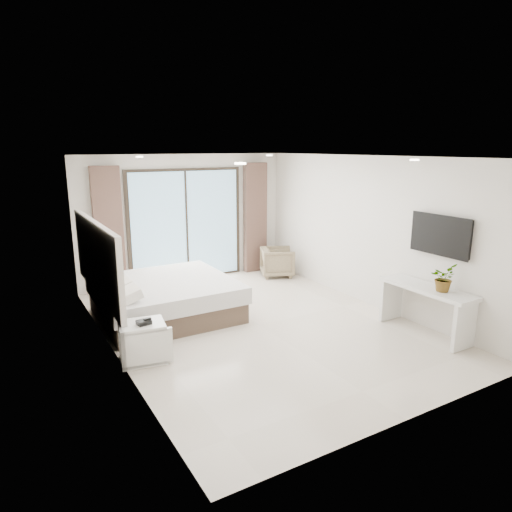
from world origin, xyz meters
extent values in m
plane|color=beige|center=(0.00, 0.00, 0.00)|extent=(6.20, 6.20, 0.00)
cube|color=silver|center=(0.00, 3.10, 1.35)|extent=(4.60, 0.02, 2.70)
cube|color=silver|center=(0.00, -3.10, 1.35)|extent=(4.60, 0.02, 2.70)
cube|color=silver|center=(-2.30, 0.00, 1.35)|extent=(0.02, 6.20, 2.70)
cube|color=silver|center=(2.30, 0.00, 1.35)|extent=(0.02, 6.20, 2.70)
cube|color=white|center=(0.00, 0.00, 2.70)|extent=(4.60, 6.20, 0.02)
cube|color=silver|center=(-2.25, 1.17, 1.15)|extent=(0.08, 3.00, 1.20)
cube|color=black|center=(2.25, -1.60, 1.55)|extent=(0.06, 1.00, 0.58)
cube|color=black|center=(2.21, -1.60, 1.55)|extent=(0.02, 1.04, 0.62)
cube|color=black|center=(0.00, 3.07, 1.20)|extent=(2.56, 0.04, 2.42)
cube|color=#88BBDA|center=(0.00, 3.04, 1.20)|extent=(2.40, 0.01, 2.30)
cube|color=brown|center=(-1.65, 2.96, 1.25)|extent=(0.55, 0.14, 2.50)
cube|color=brown|center=(1.65, 2.96, 1.25)|extent=(0.55, 0.14, 2.50)
cylinder|color=white|center=(-1.30, -1.80, 2.68)|extent=(0.12, 0.12, 0.02)
cylinder|color=white|center=(1.30, -1.80, 2.68)|extent=(0.12, 0.12, 0.02)
cylinder|color=white|center=(-1.30, 1.80, 2.68)|extent=(0.12, 0.12, 0.02)
cylinder|color=white|center=(1.30, 1.80, 2.68)|extent=(0.12, 0.12, 0.02)
cube|color=brown|center=(-1.18, 1.17, 0.17)|extent=(2.14, 2.03, 0.34)
cube|color=silver|center=(-1.18, 1.17, 0.48)|extent=(2.23, 2.12, 0.28)
cube|color=silver|center=(-1.95, 0.47, 0.69)|extent=(0.28, 0.43, 0.14)
cube|color=silver|center=(-1.95, 0.93, 0.69)|extent=(0.28, 0.43, 0.14)
cube|color=silver|center=(-1.95, 1.40, 0.69)|extent=(0.28, 0.43, 0.14)
cube|color=silver|center=(-1.95, 1.86, 0.69)|extent=(0.28, 0.43, 0.14)
cube|color=white|center=(-2.02, -0.31, 0.52)|extent=(0.67, 0.58, 0.05)
cube|color=white|center=(-2.02, -0.31, 0.03)|extent=(0.67, 0.58, 0.05)
cube|color=white|center=(-2.02, -0.53, 0.27)|extent=(0.60, 0.15, 0.49)
cube|color=white|center=(-2.02, -0.09, 0.27)|extent=(0.60, 0.15, 0.49)
cube|color=black|center=(-2.00, -0.37, 0.58)|extent=(0.19, 0.16, 0.06)
cube|color=white|center=(2.04, -1.60, 0.74)|extent=(0.48, 1.54, 0.06)
cube|color=white|center=(2.04, -2.29, 0.35)|extent=(0.46, 0.06, 0.71)
cube|color=white|center=(2.04, -0.90, 0.35)|extent=(0.46, 0.06, 0.71)
imported|color=#33662D|center=(2.04, -1.86, 0.93)|extent=(0.49, 0.52, 0.32)
imported|color=#8E805D|center=(1.85, 2.31, 0.35)|extent=(0.87, 0.89, 0.71)
camera|label=1|loc=(-3.58, -6.02, 2.85)|focal=32.00mm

